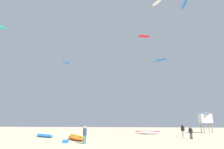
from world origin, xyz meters
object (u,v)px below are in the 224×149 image
kite_aloft_0 (66,63)px  kite_aloft_1 (161,60)px  kite_grounded_far (45,135)px  kite_aloft_2 (157,3)px  kite_grounded_mid (76,138)px  cooler_box (65,141)px  person_foreground (85,133)px  person_midground (191,132)px  lifeguard_tower (205,117)px  kite_aloft_3 (144,36)px  person_left (183,130)px  kite_grounded_near (147,133)px  kite_aloft_5 (184,5)px

kite_aloft_0 → kite_aloft_1: kite_aloft_0 is taller
kite_grounded_far → kite_aloft_2: bearing=5.0°
kite_grounded_far → kite_aloft_2: 27.97m
kite_grounded_mid → cooler_box: 3.14m
kite_grounded_far → cooler_box: bearing=-49.4°
person_foreground → kite_aloft_0: kite_aloft_0 is taller
person_midground → cooler_box: size_ratio=2.75×
lifeguard_tower → kite_aloft_1: size_ratio=1.01×
person_midground → kite_grounded_far: size_ratio=0.38×
kite_aloft_1 → kite_aloft_3: size_ratio=1.60×
cooler_box → kite_aloft_3: 25.28m
person_left → kite_grounded_near: size_ratio=0.38×
kite_aloft_3 → kite_aloft_2: bearing=-71.4°
person_midground → lifeguard_tower: bearing=-10.1°
person_foreground → kite_grounded_mid: bearing=-5.2°
lifeguard_tower → kite_aloft_0: 39.60m
kite_aloft_5 → cooler_box: bearing=-140.5°
kite_aloft_0 → kite_grounded_near: bearing=-35.2°
kite_aloft_3 → kite_aloft_5: kite_aloft_5 is taller
cooler_box → kite_aloft_1: bearing=62.5°
kite_grounded_mid → kite_aloft_5: bearing=33.5°
kite_grounded_mid → kite_aloft_0: kite_aloft_0 is taller
person_foreground → kite_grounded_far: person_foreground is taller
person_foreground → kite_aloft_2: 24.69m
lifeguard_tower → kite_aloft_2: bearing=-131.3°
person_left → lifeguard_tower: (7.01, 9.95, 2.01)m
person_left → kite_aloft_2: 21.22m
lifeguard_tower → kite_grounded_near: bearing=-159.4°
kite_grounded_far → lifeguard_tower: size_ratio=0.99×
kite_aloft_0 → kite_aloft_5: bearing=-25.2°
kite_grounded_near → cooler_box: (-9.60, -14.53, -0.10)m
kite_grounded_near → cooler_box: size_ratio=8.29×
kite_aloft_5 → kite_grounded_far: bearing=-159.9°
kite_grounded_near → kite_aloft_5: kite_aloft_5 is taller
kite_grounded_far → person_left: bearing=6.9°
lifeguard_tower → cooler_box: lifeguard_tower is taller
person_left → kite_grounded_far: bearing=-39.5°
person_midground → kite_grounded_near: person_midground is taller
person_left → kite_aloft_3: size_ratio=0.69×
kite_grounded_mid → kite_aloft_1: kite_aloft_1 is taller
kite_aloft_0 → kite_aloft_3: 27.90m
person_foreground → kite_grounded_mid: person_foreground is taller
kite_grounded_near → lifeguard_tower: 12.82m
kite_grounded_near → kite_aloft_1: size_ratio=1.12×
person_midground → kite_grounded_far: bearing=106.1°
person_midground → kite_aloft_1: bearing=15.4°
person_midground → person_left: size_ratio=0.86×
kite_grounded_near → kite_grounded_far: 17.18m
person_foreground → kite_grounded_near: size_ratio=0.38×
kite_aloft_2 → kite_aloft_3: 7.03m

